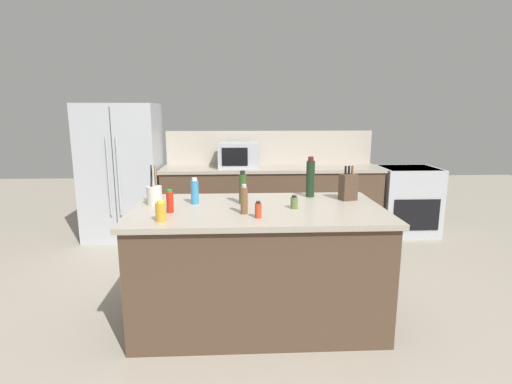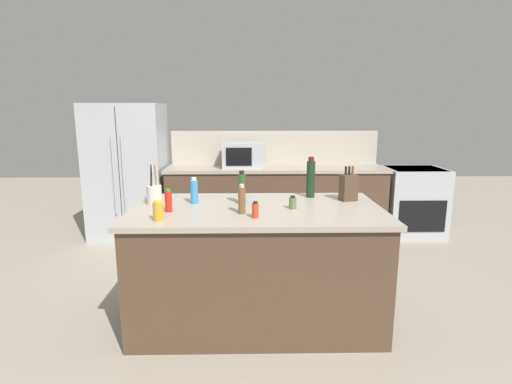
{
  "view_description": "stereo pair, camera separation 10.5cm",
  "coord_description": "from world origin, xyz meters",
  "views": [
    {
      "loc": [
        -0.17,
        -3.03,
        1.69
      ],
      "look_at": [
        0.0,
        0.35,
        0.99
      ],
      "focal_mm": 28.0,
      "sensor_mm": 36.0,
      "label": 1
    },
    {
      "loc": [
        -0.06,
        -3.03,
        1.69
      ],
      "look_at": [
        0.0,
        0.35,
        0.99
      ],
      "focal_mm": 28.0,
      "sensor_mm": 36.0,
      "label": 2
    }
  ],
  "objects": [
    {
      "name": "knife_block",
      "position": [
        0.77,
        0.23,
        1.05
      ],
      "size": [
        0.15,
        0.13,
        0.29
      ],
      "rotation": [
        0.0,
        0.0,
        0.29
      ],
      "color": "#4C3828",
      "rests_on": "kitchen_island"
    },
    {
      "name": "olive_oil_bottle",
      "position": [
        -0.12,
        0.13,
        1.07
      ],
      "size": [
        0.06,
        0.06,
        0.27
      ],
      "color": "#2D4C1E",
      "rests_on": "kitchen_island"
    },
    {
      "name": "wine_bottle",
      "position": [
        0.48,
        0.37,
        1.11
      ],
      "size": [
        0.07,
        0.07,
        0.35
      ],
      "color": "black",
      "rests_on": "kitchen_island"
    },
    {
      "name": "pepper_grinder",
      "position": [
        -0.11,
        -0.19,
        1.04
      ],
      "size": [
        0.05,
        0.05,
        0.22
      ],
      "color": "brown",
      "rests_on": "kitchen_island"
    },
    {
      "name": "wall_backsplash",
      "position": [
        0.3,
        2.52,
        1.17
      ],
      "size": [
        2.85,
        0.03,
        0.46
      ],
      "primitive_type": "cube",
      "color": "#B2A899",
      "rests_on": "back_counter_run"
    },
    {
      "name": "spice_jar_paprika",
      "position": [
        -0.02,
        -0.31,
        1.0
      ],
      "size": [
        0.05,
        0.05,
        0.12
      ],
      "color": "#B73D1E",
      "rests_on": "kitchen_island"
    },
    {
      "name": "hot_sauce_bottle",
      "position": [
        -0.66,
        -0.12,
        1.02
      ],
      "size": [
        0.05,
        0.05,
        0.17
      ],
      "color": "red",
      "rests_on": "kitchen_island"
    },
    {
      "name": "dish_soap_bottle",
      "position": [
        -0.51,
        0.15,
        1.04
      ],
      "size": [
        0.06,
        0.06,
        0.21
      ],
      "color": "#3384BC",
      "rests_on": "kitchen_island"
    },
    {
      "name": "range_oven",
      "position": [
        2.17,
        2.2,
        0.47
      ],
      "size": [
        0.76,
        0.65,
        0.92
      ],
      "color": "#ADB2B7",
      "rests_on": "ground_plane"
    },
    {
      "name": "spice_jar_oregano",
      "position": [
        0.28,
        -0.05,
        0.99
      ],
      "size": [
        0.06,
        0.06,
        0.1
      ],
      "color": "#567038",
      "rests_on": "kitchen_island"
    },
    {
      "name": "back_counter_run",
      "position": [
        0.3,
        2.2,
        0.47
      ],
      "size": [
        2.89,
        0.66,
        0.94
      ],
      "color": "#4C3828",
      "rests_on": "ground_plane"
    },
    {
      "name": "kitchen_island",
      "position": [
        0.0,
        0.0,
        0.47
      ],
      "size": [
        1.96,
        1.08,
        0.94
      ],
      "color": "#4C3828",
      "rests_on": "ground_plane"
    },
    {
      "name": "microwave",
      "position": [
        -0.14,
        2.2,
        1.1
      ],
      "size": [
        0.53,
        0.39,
        0.33
      ],
      "color": "#ADB2B7",
      "rests_on": "back_counter_run"
    },
    {
      "name": "honey_jar",
      "position": [
        -0.69,
        -0.36,
        1.01
      ],
      "size": [
        0.07,
        0.07,
        0.14
      ],
      "color": "gold",
      "rests_on": "kitchen_island"
    },
    {
      "name": "ground_plane",
      "position": [
        0.0,
        0.0,
        0.0
      ],
      "size": [
        14.0,
        14.0,
        0.0
      ],
      "primitive_type": "plane",
      "color": "gray"
    },
    {
      "name": "refrigerator",
      "position": [
        -1.67,
        2.25,
        0.88
      ],
      "size": [
        0.97,
        0.75,
        1.77
      ],
      "color": "#ADB2B7",
      "rests_on": "ground_plane"
    },
    {
      "name": "utensil_crock",
      "position": [
        -0.83,
        0.13,
        1.02
      ],
      "size": [
        0.12,
        0.12,
        0.32
      ],
      "color": "beige",
      "rests_on": "kitchen_island"
    }
  ]
}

